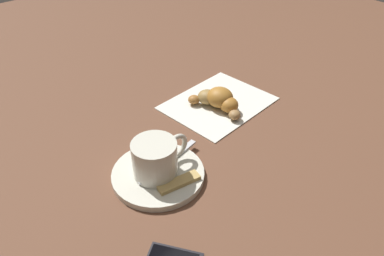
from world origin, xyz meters
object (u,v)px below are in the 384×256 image
at_px(saucer, 158,174).
at_px(teaspoon, 159,169).
at_px(espresso_cup, 156,158).
at_px(croissant, 219,100).
at_px(sugar_packet, 179,182).
at_px(napkin, 218,103).

bearing_deg(saucer, teaspoon, 28.13).
relative_size(espresso_cup, croissant, 0.81).
relative_size(sugar_packet, croissant, 0.55).
bearing_deg(napkin, saucer, -157.64).
distance_m(teaspoon, croissant, 0.20).
xyz_separation_m(espresso_cup, teaspoon, (0.00, 0.00, -0.03)).
xyz_separation_m(sugar_packet, napkin, (0.20, 0.12, -0.01)).
height_order(saucer, napkin, saucer).
relative_size(saucer, croissant, 1.19).
relative_size(teaspoon, croissant, 1.09).
xyz_separation_m(teaspoon, napkin, (0.20, 0.08, -0.01)).
bearing_deg(teaspoon, espresso_cup, -161.85).
distance_m(saucer, espresso_cup, 0.03).
distance_m(espresso_cup, teaspoon, 0.03).
bearing_deg(napkin, croissant, -133.36).
bearing_deg(teaspoon, sugar_packet, -83.56).
xyz_separation_m(saucer, napkin, (0.21, 0.08, -0.00)).
height_order(espresso_cup, teaspoon, espresso_cup).
height_order(napkin, croissant, croissant).
distance_m(saucer, croissant, 0.21).
distance_m(saucer, sugar_packet, 0.04).
distance_m(sugar_packet, croissant, 0.22).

